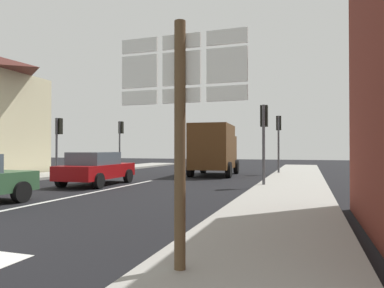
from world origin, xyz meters
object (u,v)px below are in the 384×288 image
(delivery_truck, at_px, (214,148))
(traffic_light_far_right, at_px, (279,131))
(traffic_light_near_right, at_px, (264,126))
(traffic_light_near_left, at_px, (58,134))
(route_sign_post, at_px, (181,118))
(sedan_far, at_px, (96,168))
(traffic_light_far_left, at_px, (121,134))

(delivery_truck, relative_size, traffic_light_far_right, 1.39)
(traffic_light_near_right, height_order, traffic_light_near_left, traffic_light_near_right)
(route_sign_post, relative_size, traffic_light_far_right, 0.87)
(traffic_light_near_left, bearing_deg, route_sign_post, -45.98)
(delivery_truck, xyz_separation_m, traffic_light_far_right, (3.66, 2.03, 1.08))
(sedan_far, bearing_deg, delivery_truck, 62.96)
(route_sign_post, relative_size, traffic_light_far_left, 0.87)
(traffic_light_far_right, relative_size, traffic_light_near_right, 1.07)
(traffic_light_far_right, xyz_separation_m, traffic_light_near_left, (-11.60, -6.27, -0.26))
(sedan_far, relative_size, route_sign_post, 1.34)
(route_sign_post, bearing_deg, traffic_light_far_left, 121.74)
(traffic_light_near_right, bearing_deg, traffic_light_far_left, 144.26)
(sedan_far, relative_size, traffic_light_far_left, 1.16)
(delivery_truck, height_order, traffic_light_far_right, traffic_light_far_right)
(route_sign_post, height_order, traffic_light_near_right, traffic_light_near_right)
(traffic_light_far_left, bearing_deg, traffic_light_near_right, -35.74)
(route_sign_post, relative_size, traffic_light_near_right, 0.93)
(delivery_truck, relative_size, traffic_light_near_left, 1.54)
(traffic_light_near_left, bearing_deg, traffic_light_far_right, 28.41)
(traffic_light_far_left, xyz_separation_m, traffic_light_near_left, (0.00, -6.89, -0.24))
(sedan_far, height_order, traffic_light_near_left, traffic_light_near_left)
(delivery_truck, height_order, traffic_light_near_left, traffic_light_near_left)
(traffic_light_far_left, distance_m, traffic_light_near_left, 6.89)
(delivery_truck, bearing_deg, route_sign_post, -76.67)
(traffic_light_far_right, bearing_deg, route_sign_post, -89.22)
(traffic_light_far_left, bearing_deg, route_sign_post, -58.26)
(sedan_far, xyz_separation_m, traffic_light_far_left, (-4.34, 9.69, 1.96))
(traffic_light_near_left, bearing_deg, traffic_light_near_right, -7.14)
(delivery_truck, distance_m, traffic_light_near_left, 9.04)
(sedan_far, height_order, traffic_light_near_right, traffic_light_near_right)
(delivery_truck, bearing_deg, traffic_light_near_left, -151.89)
(traffic_light_near_right, bearing_deg, route_sign_post, -88.66)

